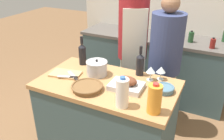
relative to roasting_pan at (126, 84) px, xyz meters
name	(u,v)px	position (x,y,z in m)	size (l,w,h in m)	color
kitchen_island	(107,123)	(-0.20, 0.02, -0.49)	(1.25, 0.70, 0.90)	#3D565B
back_counter	(153,66)	(-0.20, 1.49, -0.49)	(2.10, 0.60, 0.91)	#3D565B
back_wall	(165,5)	(-0.20, 1.84, 0.33)	(2.60, 0.10, 2.55)	silver
roasting_pan	(126,84)	(0.00, 0.00, 0.00)	(0.29, 0.21, 0.11)	#BCBCC1
wicker_basket	(87,87)	(-0.29, -0.16, -0.02)	(0.27, 0.27, 0.05)	brown
cutting_board	(66,74)	(-0.62, -0.02, -0.03)	(0.31, 0.22, 0.02)	tan
stock_pot	(97,68)	(-0.35, 0.12, 0.02)	(0.20, 0.20, 0.16)	#B7B7BC
mixing_bowl	(164,89)	(0.30, 0.10, -0.02)	(0.17, 0.17, 0.05)	slate
juice_jug	(155,99)	(0.31, -0.22, 0.07)	(0.10, 0.10, 0.24)	orange
milk_jug	(122,93)	(0.07, -0.25, 0.07)	(0.10, 0.10, 0.25)	white
wine_bottle_green	(82,54)	(-0.61, 0.26, 0.08)	(0.07, 0.07, 0.30)	black
wine_bottle_dark	(140,64)	(0.01, 0.29, 0.07)	(0.07, 0.07, 0.29)	black
wine_glass_left	(151,70)	(0.14, 0.24, 0.06)	(0.08, 0.08, 0.13)	silver
wine_glass_right	(161,70)	(0.21, 0.29, 0.05)	(0.08, 0.08, 0.13)	silver
knife_chef	(74,77)	(-0.50, -0.05, -0.02)	(0.23, 0.16, 0.01)	#B7B7BC
knife_paring	(68,77)	(-0.55, -0.07, -0.02)	(0.19, 0.09, 0.01)	#B7B7BC
condiment_bottle_short	(213,43)	(0.56, 1.33, 0.03)	(0.06, 0.06, 0.14)	maroon
condiment_bottle_extra	(191,37)	(0.28, 1.44, 0.04)	(0.07, 0.07, 0.15)	#234C28
person_cook_aproned	(133,46)	(-0.27, 0.81, 0.03)	(0.36, 0.38, 1.75)	beige
person_cook_guest	(164,62)	(0.13, 0.75, -0.07)	(0.35, 0.35, 1.60)	beige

